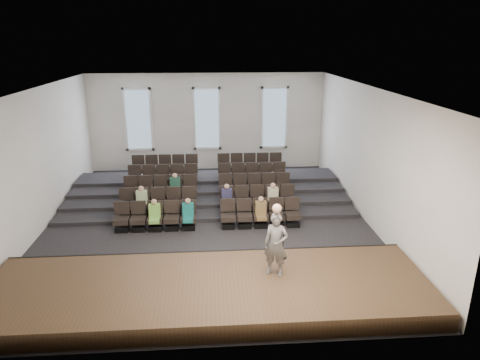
% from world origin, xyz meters
% --- Properties ---
extents(ground, '(14.00, 14.00, 0.00)m').
position_xyz_m(ground, '(0.00, 0.00, 0.00)').
color(ground, black).
rests_on(ground, ground).
extents(ceiling, '(12.00, 14.00, 0.02)m').
position_xyz_m(ceiling, '(0.00, 0.00, 5.01)').
color(ceiling, white).
rests_on(ceiling, ground).
extents(wall_back, '(12.00, 0.04, 5.00)m').
position_xyz_m(wall_back, '(0.00, 7.02, 2.50)').
color(wall_back, white).
rests_on(wall_back, ground).
extents(wall_front, '(12.00, 0.04, 5.00)m').
position_xyz_m(wall_front, '(0.00, -7.02, 2.50)').
color(wall_front, white).
rests_on(wall_front, ground).
extents(wall_left, '(0.04, 14.00, 5.00)m').
position_xyz_m(wall_left, '(-6.02, 0.00, 2.50)').
color(wall_left, white).
rests_on(wall_left, ground).
extents(wall_right, '(0.04, 14.00, 5.00)m').
position_xyz_m(wall_right, '(6.02, 0.00, 2.50)').
color(wall_right, white).
rests_on(wall_right, ground).
extents(stage, '(11.80, 3.60, 0.50)m').
position_xyz_m(stage, '(0.00, -5.10, 0.25)').
color(stage, '#432E1C').
rests_on(stage, ground).
extents(stage_lip, '(11.80, 0.06, 0.52)m').
position_xyz_m(stage_lip, '(0.00, -3.33, 0.25)').
color(stage_lip, black).
rests_on(stage_lip, ground).
extents(risers, '(11.80, 4.80, 0.60)m').
position_xyz_m(risers, '(0.00, 3.17, 0.20)').
color(risers, black).
rests_on(risers, ground).
extents(seating_rows, '(6.80, 4.70, 1.67)m').
position_xyz_m(seating_rows, '(-0.00, 1.54, 0.68)').
color(seating_rows, black).
rests_on(seating_rows, ground).
extents(windows, '(8.44, 0.10, 3.24)m').
position_xyz_m(windows, '(0.00, 6.95, 2.70)').
color(windows, white).
rests_on(windows, wall_back).
extents(audience, '(5.45, 2.64, 1.10)m').
position_xyz_m(audience, '(-0.19, 0.15, 0.79)').
color(audience, '#78BD4B').
rests_on(audience, seating_rows).
extents(speaker, '(0.76, 0.63, 1.77)m').
position_xyz_m(speaker, '(1.83, -4.76, 1.39)').
color(speaker, '#5B5956').
rests_on(speaker, stage).
extents(mic_stand, '(0.24, 0.24, 1.45)m').
position_xyz_m(mic_stand, '(2.18, -3.90, 0.93)').
color(mic_stand, black).
rests_on(mic_stand, stage).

